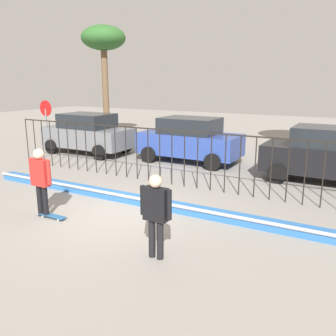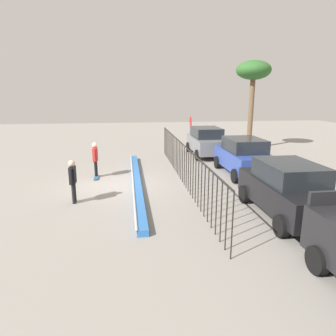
# 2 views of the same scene
# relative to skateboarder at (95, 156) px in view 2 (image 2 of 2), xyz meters

# --- Properties ---
(ground_plane) EXTENTS (60.00, 60.00, 0.00)m
(ground_plane) POSITION_rel_skateboarder_xyz_m (1.48, 0.96, -1.07)
(ground_plane) COLOR gray
(bowl_coping_ledge) EXTENTS (11.00, 0.40, 0.27)m
(bowl_coping_ledge) POSITION_rel_skateboarder_xyz_m (1.48, 1.99, -0.95)
(bowl_coping_ledge) COLOR #2D6BB7
(bowl_coping_ledge) RESTS_ON ground
(perimeter_fence) EXTENTS (14.04, 0.04, 1.85)m
(perimeter_fence) POSITION_rel_skateboarder_xyz_m (1.48, 4.19, 0.07)
(perimeter_fence) COLOR black
(perimeter_fence) RESTS_ON ground
(skateboarder) EXTENTS (0.72, 0.27, 1.78)m
(skateboarder) POSITION_rel_skateboarder_xyz_m (0.00, 0.00, 0.00)
(skateboarder) COLOR black
(skateboarder) RESTS_ON ground
(skateboard) EXTENTS (0.80, 0.20, 0.07)m
(skateboard) POSITION_rel_skateboarder_xyz_m (0.30, 0.02, -1.01)
(skateboard) COLOR #26598C
(skateboard) RESTS_ON ground
(camera_operator) EXTENTS (0.69, 0.26, 1.70)m
(camera_operator) POSITION_rel_skateboarder_xyz_m (3.69, -0.49, -0.05)
(camera_operator) COLOR black
(camera_operator) RESTS_ON ground
(parked_car_gray) EXTENTS (4.30, 2.12, 1.90)m
(parked_car_gray) POSITION_rel_skateboarder_xyz_m (-4.59, 6.93, -0.09)
(parked_car_gray) COLOR slate
(parked_car_gray) RESTS_ON ground
(parked_car_blue) EXTENTS (4.30, 2.12, 1.90)m
(parked_car_blue) POSITION_rel_skateboarder_xyz_m (0.48, 7.59, -0.09)
(parked_car_blue) COLOR #2D479E
(parked_car_blue) RESTS_ON ground
(parked_car_black) EXTENTS (4.30, 2.12, 1.90)m
(parked_car_black) POSITION_rel_skateboarder_xyz_m (6.00, 7.03, -0.09)
(parked_car_black) COLOR black
(parked_car_black) RESTS_ON ground
(stop_sign) EXTENTS (0.76, 0.07, 2.50)m
(stop_sign) POSITION_rel_skateboarder_xyz_m (-6.49, 6.20, 0.55)
(stop_sign) COLOR slate
(stop_sign) RESTS_ON ground
(palm_tree_short) EXTENTS (2.48, 2.48, 6.43)m
(palm_tree_short) POSITION_rel_skateboarder_xyz_m (-6.49, 10.75, 4.44)
(palm_tree_short) COLOR brown
(palm_tree_short) RESTS_ON ground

